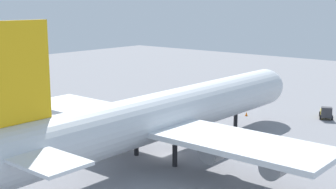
{
  "coord_description": "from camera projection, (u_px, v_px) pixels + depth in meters",
  "views": [
    {
      "loc": [
        -50.09,
        -42.32,
        22.15
      ],
      "look_at": [
        0.0,
        0.0,
        9.16
      ],
      "focal_mm": 49.93,
      "sensor_mm": 36.0,
      "label": 1
    }
  ],
  "objects": [
    {
      "name": "ground_plane",
      "position": [
        168.0,
        156.0,
        68.63
      ],
      "size": [
        254.95,
        254.95,
        0.0
      ],
      "primitive_type": "plane",
      "color": "gray"
    },
    {
      "name": "cargo_airplane",
      "position": [
        167.0,
        114.0,
        67.33
      ],
      "size": [
        63.74,
        50.62,
        20.37
      ],
      "color": "silver",
      "rests_on": "ground_plane"
    },
    {
      "name": "fuel_truck",
      "position": [
        326.0,
        113.0,
        90.28
      ],
      "size": [
        4.84,
        3.71,
        2.48
      ],
      "color": "#333338",
      "rests_on": "ground_plane"
    },
    {
      "name": "safety_cone_nose",
      "position": [
        246.0,
        114.0,
        92.49
      ],
      "size": [
        0.55,
        0.55,
        0.78
      ],
      "primitive_type": "cone",
      "color": "orange",
      "rests_on": "ground_plane"
    }
  ]
}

